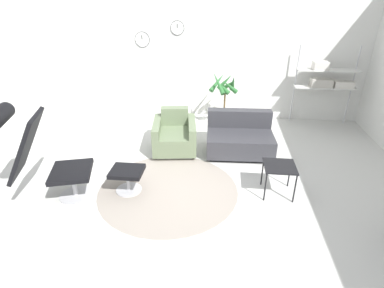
{
  "coord_description": "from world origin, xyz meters",
  "views": [
    {
      "loc": [
        0.53,
        -3.66,
        2.49
      ],
      "look_at": [
        0.11,
        0.23,
        0.55
      ],
      "focal_mm": 28.0,
      "sensor_mm": 36.0,
      "label": 1
    }
  ],
  "objects_px": {
    "lounge_chair": "(35,149)",
    "side_table": "(280,169)",
    "couch_low": "(239,138)",
    "ottoman": "(127,176)",
    "potted_plant": "(224,97)",
    "shelf_unit": "(327,79)",
    "armchair_red": "(175,136)"
  },
  "relations": [
    {
      "from": "lounge_chair",
      "to": "side_table",
      "type": "bearing_deg",
      "value": 82.11
    },
    {
      "from": "lounge_chair",
      "to": "couch_low",
      "type": "xyz_separation_m",
      "value": [
        2.64,
        1.69,
        -0.52
      ]
    },
    {
      "from": "ottoman",
      "to": "potted_plant",
      "type": "distance_m",
      "value": 2.88
    },
    {
      "from": "lounge_chair",
      "to": "side_table",
      "type": "xyz_separation_m",
      "value": [
        3.13,
        0.47,
        -0.38
      ]
    },
    {
      "from": "potted_plant",
      "to": "shelf_unit",
      "type": "bearing_deg",
      "value": 7.7
    },
    {
      "from": "ottoman",
      "to": "lounge_chair",
      "type": "bearing_deg",
      "value": -163.53
    },
    {
      "from": "side_table",
      "to": "shelf_unit",
      "type": "relative_size",
      "value": 0.27
    },
    {
      "from": "ottoman",
      "to": "potted_plant",
      "type": "xyz_separation_m",
      "value": [
        1.3,
        2.54,
        0.38
      ]
    },
    {
      "from": "potted_plant",
      "to": "couch_low",
      "type": "bearing_deg",
      "value": -75.86
    },
    {
      "from": "lounge_chair",
      "to": "side_table",
      "type": "distance_m",
      "value": 3.19
    },
    {
      "from": "lounge_chair",
      "to": "shelf_unit",
      "type": "relative_size",
      "value": 0.81
    },
    {
      "from": "potted_plant",
      "to": "shelf_unit",
      "type": "relative_size",
      "value": 0.71
    },
    {
      "from": "couch_low",
      "to": "shelf_unit",
      "type": "relative_size",
      "value": 0.71
    },
    {
      "from": "lounge_chair",
      "to": "potted_plant",
      "type": "bearing_deg",
      "value": 124.02
    },
    {
      "from": "side_table",
      "to": "potted_plant",
      "type": "bearing_deg",
      "value": 108.17
    },
    {
      "from": "armchair_red",
      "to": "potted_plant",
      "type": "distance_m",
      "value": 1.52
    },
    {
      "from": "armchair_red",
      "to": "lounge_chair",
      "type": "bearing_deg",
      "value": 39.81
    },
    {
      "from": "armchair_red",
      "to": "potted_plant",
      "type": "bearing_deg",
      "value": -132.79
    },
    {
      "from": "armchair_red",
      "to": "shelf_unit",
      "type": "distance_m",
      "value": 3.33
    },
    {
      "from": "ottoman",
      "to": "armchair_red",
      "type": "bearing_deg",
      "value": 71.12
    },
    {
      "from": "ottoman",
      "to": "side_table",
      "type": "height_order",
      "value": "side_table"
    },
    {
      "from": "armchair_red",
      "to": "potted_plant",
      "type": "xyz_separation_m",
      "value": [
        0.84,
        1.2,
        0.36
      ]
    },
    {
      "from": "shelf_unit",
      "to": "couch_low",
      "type": "bearing_deg",
      "value": -140.63
    },
    {
      "from": "side_table",
      "to": "shelf_unit",
      "type": "bearing_deg",
      "value": 64.5
    },
    {
      "from": "ottoman",
      "to": "side_table",
      "type": "xyz_separation_m",
      "value": [
        2.08,
        0.16,
        0.15
      ]
    },
    {
      "from": "couch_low",
      "to": "potted_plant",
      "type": "height_order",
      "value": "potted_plant"
    },
    {
      "from": "lounge_chair",
      "to": "potted_plant",
      "type": "height_order",
      "value": "lounge_chair"
    },
    {
      "from": "ottoman",
      "to": "shelf_unit",
      "type": "xyz_separation_m",
      "value": [
        3.35,
        2.81,
        0.74
      ]
    },
    {
      "from": "side_table",
      "to": "potted_plant",
      "type": "xyz_separation_m",
      "value": [
        -0.78,
        2.38,
        0.23
      ]
    },
    {
      "from": "side_table",
      "to": "armchair_red",
      "type": "bearing_deg",
      "value": 144.18
    },
    {
      "from": "ottoman",
      "to": "potted_plant",
      "type": "bearing_deg",
      "value": 62.86
    },
    {
      "from": "potted_plant",
      "to": "side_table",
      "type": "bearing_deg",
      "value": -71.83
    }
  ]
}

